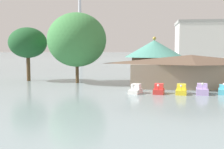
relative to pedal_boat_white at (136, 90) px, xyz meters
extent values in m
cube|color=white|center=(-0.02, -0.07, -0.23)|extent=(2.00, 2.77, 0.57)
cube|color=white|center=(0.06, 0.23, 0.42)|extent=(1.43, 1.40, 0.72)
cylinder|color=white|center=(-0.29, -1.03, 0.30)|extent=(0.14, 0.14, 0.48)
sphere|color=white|center=(-0.29, -1.03, 0.73)|extent=(0.38, 0.38, 0.38)
cube|color=red|center=(3.13, 0.05, -0.19)|extent=(1.68, 2.47, 0.65)
cube|color=#E8423C|center=(3.17, 0.34, 0.50)|extent=(1.30, 1.19, 0.72)
cylinder|color=red|center=(3.01, -0.86, 0.37)|extent=(0.14, 0.14, 0.45)
sphere|color=white|center=(3.01, -0.86, 0.74)|extent=(0.30, 0.30, 0.30)
cube|color=yellow|center=(6.14, 0.11, -0.19)|extent=(1.80, 2.89, 0.64)
cube|color=yellow|center=(6.19, 0.45, 0.48)|extent=(1.36, 1.39, 0.70)
cylinder|color=yellow|center=(5.97, -0.96, 0.35)|extent=(0.14, 0.14, 0.45)
sphere|color=white|center=(5.97, -0.96, 0.73)|extent=(0.29, 0.29, 0.29)
cube|color=#B299D8|center=(8.89, 0.37, -0.11)|extent=(1.96, 3.02, 0.79)
cube|color=#C8ADF0|center=(8.94, 0.71, 0.59)|extent=(1.49, 1.45, 0.61)
cylinder|color=#B299D8|center=(8.72, -0.75, 0.57)|extent=(0.14, 0.14, 0.58)
sphere|color=white|center=(8.72, -0.75, 1.02)|extent=(0.31, 0.31, 0.31)
cube|color=#4CB7CC|center=(11.82, 0.68, -0.15)|extent=(1.99, 2.55, 0.73)
cube|color=#5DCDE2|center=(11.89, 0.95, 0.48)|extent=(1.47, 1.29, 0.54)
cylinder|color=#4CB7CC|center=(11.60, -0.20, 0.48)|extent=(0.14, 0.14, 0.52)
sphere|color=white|center=(11.60, -0.20, 0.94)|extent=(0.40, 0.40, 0.40)
cube|color=gray|center=(8.30, 7.05, 1.36)|extent=(18.53, 6.36, 3.75)
pyramid|color=brown|center=(8.30, 7.05, 3.95)|extent=(20.01, 7.31, 1.42)
cylinder|color=brown|center=(2.89, 19.61, 1.74)|extent=(9.04, 9.04, 4.51)
cone|color=teal|center=(2.89, 19.61, 5.72)|extent=(11.99, 11.99, 3.44)
sphere|color=#B7993D|center=(2.89, 19.61, 7.79)|extent=(0.70, 0.70, 0.70)
cylinder|color=brown|center=(-21.24, 13.48, 1.70)|extent=(0.71, 0.71, 4.43)
ellipsoid|color=#1E5128|center=(-21.24, 13.48, 6.83)|extent=(7.24, 7.24, 5.82)
cylinder|color=brown|center=(-10.99, 11.12, 0.96)|extent=(0.58, 0.58, 2.94)
ellipsoid|color=#3D7F42|center=(-10.99, 11.12, 7.24)|extent=(10.53, 10.53, 9.63)
camera|label=1|loc=(1.60, -38.35, 5.34)|focal=45.25mm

